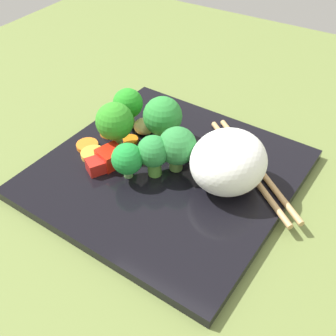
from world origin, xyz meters
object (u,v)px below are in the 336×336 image
Objects in this scene: square_plate at (167,173)px; broccoli_floret_2 at (163,117)px; rice_mound at (228,162)px; carrot_slice_4 at (111,132)px; chopstick_pair at (252,167)px.

square_plate is 4.48× the size of broccoli_floret_2.
rice_mound is at bearing 8.93° from square_plate.
square_plate is at bearing -52.50° from broccoli_floret_2.
broccoli_floret_2 is 8.09cm from carrot_slice_4.
square_plate is 10.84cm from carrot_slice_4.
rice_mound is at bearing 111.08° from chopstick_pair.
square_plate is 10.39cm from chopstick_pair.
broccoli_floret_2 is (-3.67, 4.78, 4.33)cm from square_plate.
carrot_slice_4 is (-6.88, -2.45, -3.48)cm from broccoli_floret_2.
carrot_slice_4 is 19.58cm from chopstick_pair.
carrot_slice_4 is (-10.55, 2.33, 0.85)cm from square_plate.
chopstick_pair is (19.33, 3.13, 0.12)cm from carrot_slice_4.
broccoli_floret_2 is 12.91cm from chopstick_pair.
square_plate is 3.24× the size of rice_mound.
carrot_slice_4 is at bearing 176.25° from rice_mound.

